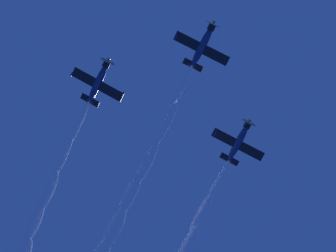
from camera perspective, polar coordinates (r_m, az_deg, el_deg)
airplane_lead at (r=93.42m, az=3.32°, el=7.68°), size 8.26×9.15×2.93m
airplane_left_wingman at (r=99.27m, az=6.75°, el=-1.47°), size 8.30×9.14×2.94m
airplane_right_wingman at (r=96.55m, az=-6.61°, el=4.24°), size 8.30×9.00×3.30m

